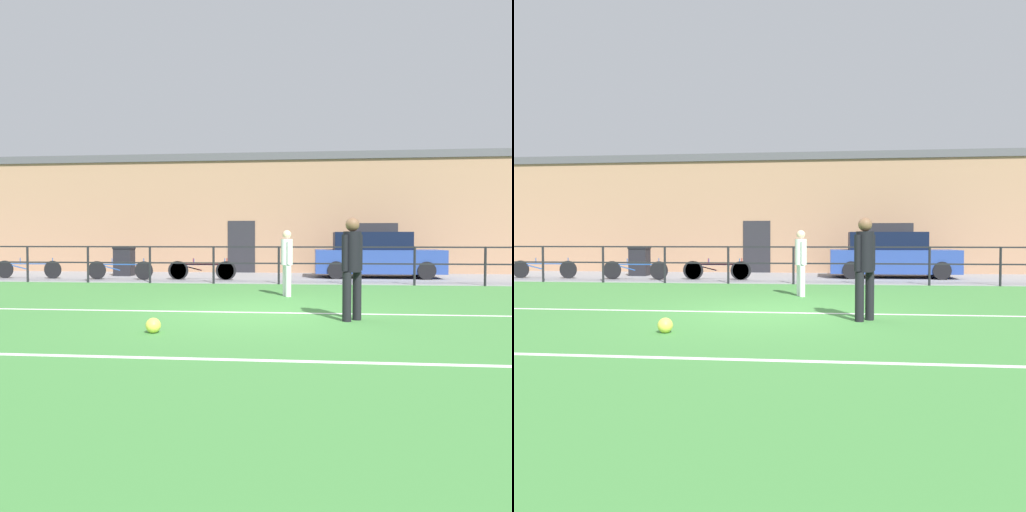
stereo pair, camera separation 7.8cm
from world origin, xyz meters
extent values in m
cube|color=#42843D|center=(0.00, 0.00, -0.02)|extent=(60.00, 44.00, 0.04)
cube|color=white|center=(0.00, 0.02, 0.00)|extent=(36.00, 0.11, 0.00)
cube|color=white|center=(0.00, -3.71, 0.00)|extent=(36.00, 0.11, 0.00)
cube|color=gray|center=(0.00, 8.50, 0.01)|extent=(48.00, 5.00, 0.02)
cylinder|color=black|center=(-8.00, 6.00, 0.57)|extent=(0.07, 0.07, 1.15)
cylinder|color=black|center=(-6.00, 6.00, 0.57)|extent=(0.07, 0.07, 1.15)
cylinder|color=black|center=(-4.00, 6.00, 0.57)|extent=(0.07, 0.07, 1.15)
cylinder|color=black|center=(-2.00, 6.00, 0.57)|extent=(0.07, 0.07, 1.15)
cylinder|color=black|center=(0.00, 6.00, 0.57)|extent=(0.07, 0.07, 1.15)
cylinder|color=black|center=(2.00, 6.00, 0.57)|extent=(0.07, 0.07, 1.15)
cylinder|color=black|center=(4.00, 6.00, 0.57)|extent=(0.07, 0.07, 1.15)
cylinder|color=black|center=(6.00, 6.00, 0.57)|extent=(0.07, 0.07, 1.15)
cube|color=black|center=(0.00, 6.00, 1.13)|extent=(36.00, 0.04, 0.04)
cube|color=black|center=(0.00, 6.00, 0.63)|extent=(36.00, 0.04, 0.04)
cube|color=#A37A5B|center=(0.00, 12.20, 2.26)|extent=(28.00, 2.40, 4.51)
cube|color=#232328|center=(-1.79, 10.98, 1.05)|extent=(1.10, 0.04, 2.10)
cube|color=#232328|center=(3.47, 10.98, 1.44)|extent=(1.80, 0.04, 1.10)
cube|color=#4C4C51|center=(0.00, 12.20, 4.66)|extent=(28.00, 2.56, 0.30)
cylinder|color=black|center=(1.52, -0.85, 0.41)|extent=(0.15, 0.15, 0.82)
cylinder|color=black|center=(1.70, -0.67, 0.41)|extent=(0.15, 0.15, 0.82)
cylinder|color=black|center=(1.61, -0.76, 1.16)|extent=(0.30, 0.30, 0.68)
sphere|color=brown|center=(1.61, -0.76, 1.61)|extent=(0.23, 0.23, 0.23)
cylinder|color=black|center=(1.48, -0.89, 1.14)|extent=(0.11, 0.11, 0.60)
cylinder|color=black|center=(1.74, -0.63, 1.14)|extent=(0.11, 0.11, 0.60)
cylinder|color=white|center=(0.41, 2.70, 0.37)|extent=(0.14, 0.14, 0.75)
cylinder|color=white|center=(0.33, 2.92, 0.37)|extent=(0.14, 0.14, 0.75)
cylinder|color=white|center=(0.37, 2.81, 1.06)|extent=(0.28, 0.28, 0.62)
sphere|color=beige|center=(0.37, 2.81, 1.47)|extent=(0.21, 0.21, 0.21)
cylinder|color=white|center=(0.43, 2.65, 1.04)|extent=(0.10, 0.10, 0.55)
cylinder|color=white|center=(0.32, 2.97, 1.04)|extent=(0.10, 0.10, 0.55)
sphere|color=#E5E04C|center=(-1.36, -2.20, 0.11)|extent=(0.22, 0.22, 0.22)
cube|color=#28428E|center=(3.31, 8.86, 0.59)|extent=(4.36, 1.77, 0.81)
cube|color=black|center=(3.10, 8.86, 1.30)|extent=(2.62, 1.48, 0.62)
cylinder|color=black|center=(1.83, 8.01, 0.32)|extent=(0.60, 0.18, 0.60)
cylinder|color=black|center=(4.80, 8.01, 0.32)|extent=(0.60, 0.18, 0.60)
cylinder|color=black|center=(1.83, 9.71, 0.32)|extent=(0.60, 0.18, 0.60)
cylinder|color=black|center=(4.80, 9.71, 0.32)|extent=(0.60, 0.18, 0.60)
cylinder|color=black|center=(-9.52, 7.20, 0.32)|extent=(0.61, 0.04, 0.61)
cylinder|color=black|center=(-7.79, 7.20, 0.32)|extent=(0.61, 0.04, 0.61)
cube|color=#234C99|center=(-8.66, 7.20, 0.52)|extent=(1.35, 0.04, 0.04)
cube|color=#234C99|center=(-9.09, 7.20, 0.42)|extent=(0.85, 0.03, 0.22)
cylinder|color=#234C99|center=(-8.96, 7.20, 0.62)|extent=(0.03, 0.03, 0.20)
cylinder|color=#234C99|center=(-7.79, 7.20, 0.59)|extent=(0.03, 0.03, 0.28)
cylinder|color=black|center=(-3.45, 7.20, 0.33)|extent=(0.62, 0.04, 0.62)
cylinder|color=black|center=(-1.78, 7.20, 0.33)|extent=(0.62, 0.04, 0.62)
cube|color=maroon|center=(-2.61, 7.20, 0.53)|extent=(1.30, 0.04, 0.04)
cube|color=maroon|center=(-3.03, 7.20, 0.43)|extent=(0.82, 0.03, 0.23)
cylinder|color=maroon|center=(-2.91, 7.20, 0.63)|extent=(0.03, 0.03, 0.20)
cylinder|color=maroon|center=(-1.78, 7.20, 0.60)|extent=(0.03, 0.03, 0.28)
cylinder|color=black|center=(-6.15, 7.03, 0.33)|extent=(0.61, 0.04, 0.61)
cylinder|color=black|center=(-4.54, 7.03, 0.33)|extent=(0.61, 0.04, 0.61)
cube|color=#234C99|center=(-5.34, 7.03, 0.52)|extent=(1.26, 0.04, 0.04)
cube|color=#234C99|center=(-5.75, 7.03, 0.43)|extent=(0.79, 0.03, 0.22)
cylinder|color=#234C99|center=(-5.62, 7.03, 0.62)|extent=(0.03, 0.03, 0.20)
cylinder|color=#234C99|center=(-4.54, 7.03, 0.59)|extent=(0.03, 0.03, 0.28)
cylinder|color=black|center=(-3.38, 7.20, 0.32)|extent=(0.61, 0.04, 0.61)
cylinder|color=black|center=(-1.85, 7.20, 0.32)|extent=(0.61, 0.04, 0.61)
cube|color=#234C99|center=(-2.62, 7.20, 0.52)|extent=(1.19, 0.04, 0.04)
cube|color=#234C99|center=(-3.00, 7.20, 0.42)|extent=(0.75, 0.03, 0.22)
cylinder|color=#234C99|center=(-2.88, 7.20, 0.62)|extent=(0.03, 0.03, 0.20)
cylinder|color=#234C99|center=(-1.85, 7.20, 0.59)|extent=(0.03, 0.03, 0.28)
cube|color=black|center=(-5.85, 8.77, 0.51)|extent=(0.65, 0.55, 0.99)
cube|color=black|center=(-5.85, 8.77, 1.05)|extent=(0.69, 0.58, 0.08)
camera|label=1|loc=(0.87, -9.39, 1.37)|focal=35.84mm
camera|label=2|loc=(0.95, -9.38, 1.37)|focal=35.84mm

